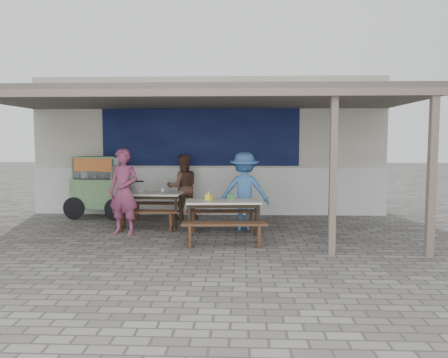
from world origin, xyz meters
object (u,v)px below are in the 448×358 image
bench_left_street (146,216)px  bench_right_wall (223,216)px  bench_right_street (224,229)px  condiment_jar (163,190)px  donation_box (231,196)px  vendor_cart (100,184)px  bench_left_wall (159,207)px  condiment_bowl (141,191)px  patron_right_table (244,191)px  tissue_box (209,197)px  patron_wall_side (183,187)px  table_left (153,196)px  table_right (224,205)px  patron_street_side (124,191)px

bench_left_street → bench_right_wall: same height
bench_right_street → condiment_jar: condiment_jar is taller
donation_box → vendor_cart: bearing=148.2°
bench_left_wall → donation_box: bearing=-40.6°
bench_right_wall → condiment_bowl: bearing=159.4°
bench_right_wall → condiment_jar: (-1.38, 0.73, 0.45)m
bench_right_wall → patron_right_table: 0.70m
bench_right_wall → tissue_box: size_ratio=13.75×
patron_wall_side → condiment_bowl: bearing=29.8°
table_left → patron_wall_side: (0.55, 0.89, 0.11)m
patron_wall_side → table_left: bearing=41.7°
bench_left_wall → tissue_box: 2.20m
bench_left_street → condiment_bowl: 0.80m
table_right → bench_left_street: bearing=155.7°
patron_right_table → donation_box: bearing=69.6°
bench_left_wall → tissue_box: bearing=-51.1°
patron_wall_side → tissue_box: 2.15m
tissue_box → donation_box: 0.45m
patron_right_table → table_left: bearing=-7.4°
bench_left_wall → vendor_cart: (-1.54, 0.45, 0.48)m
table_right → tissue_box: bearing=160.4°
condiment_bowl → condiment_jar: bearing=21.7°
vendor_cart → tissue_box: vendor_cart is taller
table_right → patron_right_table: bearing=62.7°
table_left → bench_right_street: bearing=-47.2°
table_right → vendor_cart: 3.85m
patron_right_table → donation_box: 0.75m
patron_street_side → patron_right_table: bearing=26.6°
table_left → bench_right_street: size_ratio=0.83×
table_left → condiment_jar: bearing=51.3°
tissue_box → condiment_bowl: (-1.58, 1.16, -0.03)m
bench_left_street → bench_right_street: 2.11m
tissue_box → patron_street_side: bearing=170.2°
vendor_cart → bench_right_street: bearing=-35.5°
bench_right_wall → donation_box: (0.18, -0.46, 0.46)m
bench_right_wall → condiment_jar: size_ratio=19.59×
donation_box → bench_left_wall: bearing=137.7°
table_right → patron_wall_side: size_ratio=0.93×
donation_box → patron_wall_side: bearing=122.7°
tissue_box → donation_box: bearing=18.4°
bench_left_street → patron_right_table: patron_right_table is taller
bench_left_wall → table_right: size_ratio=0.94×
vendor_cart → condiment_bowl: size_ratio=10.42×
table_right → bench_right_wall: size_ratio=0.95×
bench_left_wall → vendor_cart: bearing=165.3°
bench_right_street → vendor_cart: (-3.17, 2.93, 0.48)m
patron_street_side → table_left: bearing=76.9°
tissue_box → condiment_jar: size_ratio=1.42×
table_left → vendor_cart: bearing=147.2°
patron_right_table → tissue_box: bearing=51.0°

